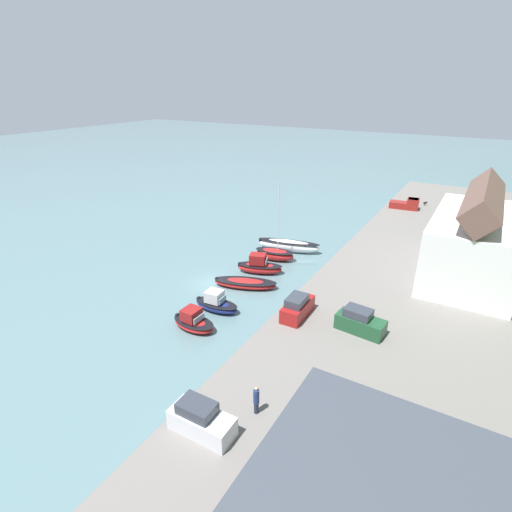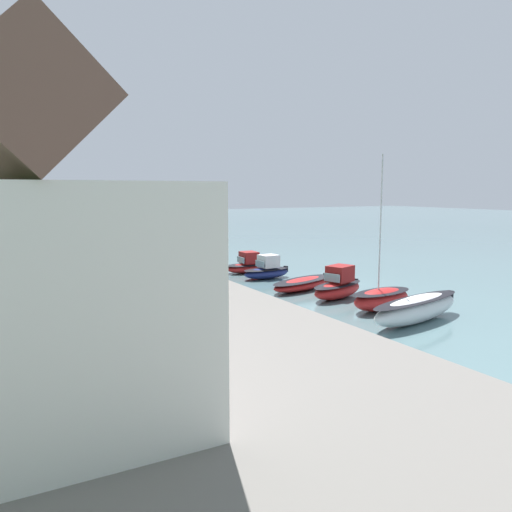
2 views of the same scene
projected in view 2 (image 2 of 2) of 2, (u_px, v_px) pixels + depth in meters
ground_plane at (330, 283)px, 43.49m from camera, size 320.00×320.00×0.00m
quay_promenade at (57, 304)px, 32.86m from camera, size 119.06×24.46×1.23m
harbor_clubhouse at (22, 265)px, 18.35m from camera, size 17.40×8.72×10.77m
yacht_club_building at (0, 219)px, 53.98m from camera, size 16.80×10.59×7.41m
moored_boat_0 at (417, 308)px, 30.47m from camera, size 3.68×8.82×1.65m
moored_boat_1 at (382, 298)px, 33.61m from camera, size 3.07×5.46×10.37m
moored_boat_2 at (338, 286)px, 37.33m from camera, size 3.75×5.82×2.44m
moored_boat_3 at (303, 283)px, 40.65m from camera, size 4.61×7.53×0.92m
moored_boat_4 at (267, 270)px, 45.58m from camera, size 2.33×4.80×2.18m
moored_boat_5 at (248, 265)px, 48.82m from camera, size 2.40×4.42×2.06m
parked_car_0 at (115, 270)px, 37.06m from camera, size 2.22×4.36×2.16m
parked_car_1 at (186, 264)px, 40.23m from camera, size 4.23×1.88×2.16m
parked_car_2 at (61, 229)px, 76.39m from camera, size 4.30×2.06×2.16m
parked_car_3 at (130, 246)px, 53.30m from camera, size 1.85×4.22×2.16m
pickup_truck_0 at (73, 236)px, 65.83m from camera, size 2.36×4.88×1.90m
person_on_quay at (116, 248)px, 49.57m from camera, size 0.40×0.40×2.14m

